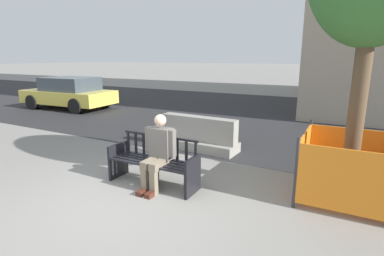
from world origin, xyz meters
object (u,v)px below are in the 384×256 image
(seated_person, at_px, (158,150))
(jersey_barrier_centre, at_px, (199,136))
(street_bench, at_px, (154,164))
(car_taxi_near, at_px, (69,93))
(construction_fence, at_px, (350,166))

(seated_person, xyz_separation_m, jersey_barrier_centre, (-0.40, 2.34, -0.35))
(street_bench, bearing_deg, jersey_barrier_centre, 96.17)
(street_bench, relative_size, car_taxi_near, 0.40)
(car_taxi_near, bearing_deg, street_bench, -31.57)
(street_bench, xyz_separation_m, seated_person, (0.15, -0.06, 0.29))
(street_bench, height_order, car_taxi_near, car_taxi_near)
(seated_person, distance_m, jersey_barrier_centre, 2.40)
(seated_person, bearing_deg, construction_fence, 19.91)
(jersey_barrier_centre, bearing_deg, construction_fence, -20.58)
(street_bench, distance_m, jersey_barrier_centre, 2.30)
(street_bench, bearing_deg, car_taxi_near, 148.43)
(seated_person, relative_size, car_taxi_near, 0.31)
(seated_person, relative_size, construction_fence, 0.89)
(jersey_barrier_centre, distance_m, car_taxi_near, 8.35)
(street_bench, bearing_deg, seated_person, -20.50)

